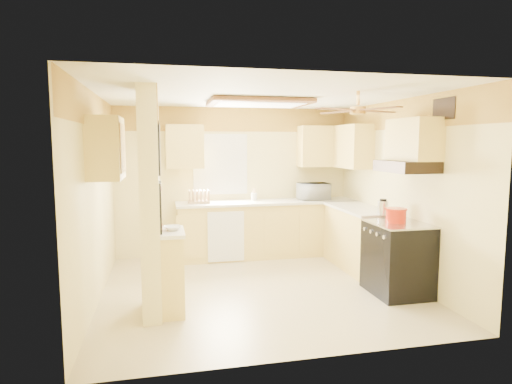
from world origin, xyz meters
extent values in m
plane|color=tan|center=(0.00, 0.00, 0.00)|extent=(4.00, 4.00, 0.00)
plane|color=white|center=(0.00, 0.00, 2.50)|extent=(4.00, 4.00, 0.00)
plane|color=#F0DF92|center=(0.00, 1.90, 1.25)|extent=(4.00, 0.00, 4.00)
plane|color=#F0DF92|center=(0.00, -1.90, 1.25)|extent=(4.00, 0.00, 4.00)
plane|color=#F0DF92|center=(-2.00, 0.00, 1.25)|extent=(0.00, 3.80, 3.80)
plane|color=#F0DF92|center=(2.00, 0.00, 1.25)|extent=(0.00, 3.80, 3.80)
cube|color=#FFD24B|center=(0.00, 1.88, 2.30)|extent=(4.00, 0.02, 0.40)
cube|color=#F0DF92|center=(-1.35, -0.55, 1.25)|extent=(0.20, 0.70, 2.50)
cube|color=#D7BE62|center=(-1.13, -0.55, 0.45)|extent=(0.25, 0.55, 0.90)
cube|color=white|center=(-1.13, -0.55, 0.92)|extent=(0.28, 0.58, 0.04)
cube|color=#D7BE62|center=(0.50, 1.60, 0.45)|extent=(3.00, 0.60, 0.90)
cube|color=#D7BE62|center=(1.70, 0.60, 0.45)|extent=(0.60, 1.40, 0.90)
cube|color=white|center=(0.50, 1.59, 0.92)|extent=(3.04, 0.64, 0.04)
cube|color=white|center=(1.69, 0.60, 0.92)|extent=(0.64, 1.44, 0.04)
cube|color=white|center=(-0.25, 1.29, 0.43)|extent=(0.58, 0.02, 0.80)
cube|color=white|center=(-0.25, 1.89, 1.55)|extent=(0.92, 0.02, 1.02)
cube|color=white|center=(-0.25, 1.89, 1.55)|extent=(0.80, 0.02, 0.90)
cube|color=#D7BE62|center=(-0.85, 1.72, 1.85)|extent=(0.60, 0.35, 0.70)
cube|color=#D7BE62|center=(1.55, 1.72, 1.85)|extent=(0.90, 0.35, 0.70)
cube|color=#D7BE62|center=(1.82, 1.25, 1.85)|extent=(0.35, 1.00, 0.70)
cube|color=#D7BE62|center=(-1.82, -0.25, 1.85)|extent=(0.35, 0.75, 0.70)
cube|color=#D7BE62|center=(1.82, -0.55, 1.95)|extent=(0.35, 0.76, 0.52)
cube|color=black|center=(1.67, -0.55, 0.45)|extent=(0.65, 0.76, 0.90)
cube|color=silver|center=(1.67, -0.55, 0.91)|extent=(0.66, 0.77, 0.02)
cylinder|color=silver|center=(1.34, -0.80, 0.80)|extent=(0.03, 0.05, 0.05)
cylinder|color=silver|center=(1.34, -0.63, 0.80)|extent=(0.03, 0.05, 0.05)
cylinder|color=silver|center=(1.34, -0.47, 0.80)|extent=(0.03, 0.05, 0.05)
cylinder|color=silver|center=(1.34, -0.30, 0.80)|extent=(0.03, 0.05, 0.05)
cube|color=black|center=(1.74, -0.55, 1.62)|extent=(0.50, 0.76, 0.14)
cube|color=black|center=(-1.24, -0.55, 1.85)|extent=(0.02, 0.42, 0.57)
cube|color=white|center=(-1.23, -0.55, 1.85)|extent=(0.01, 0.37, 0.52)
cube|color=black|center=(-1.24, -0.55, 1.20)|extent=(0.02, 0.42, 0.57)
cube|color=yellow|center=(-1.23, -0.55, 1.20)|extent=(0.01, 0.37, 0.52)
cube|color=brown|center=(0.10, 0.50, 2.46)|extent=(1.35, 0.95, 0.06)
cube|color=white|center=(0.10, 0.50, 2.44)|extent=(1.15, 0.75, 0.02)
cylinder|color=gold|center=(1.00, -0.70, 2.42)|extent=(0.04, 0.04, 0.16)
cylinder|color=gold|center=(1.00, -0.70, 2.28)|extent=(0.18, 0.18, 0.08)
cube|color=brown|center=(1.30, -0.59, 2.28)|extent=(0.55, 0.28, 0.01)
cube|color=brown|center=(0.89, -0.40, 2.28)|extent=(0.28, 0.55, 0.01)
cube|color=brown|center=(0.70, -0.81, 2.28)|extent=(0.55, 0.28, 0.01)
cube|color=brown|center=(1.11, -1.00, 2.28)|extent=(0.28, 0.55, 0.01)
cube|color=black|center=(1.98, -0.90, 2.30)|extent=(0.02, 0.40, 0.25)
imported|color=white|center=(1.32, 1.59, 1.08)|extent=(0.52, 0.36, 0.28)
imported|color=white|center=(-1.11, -0.54, 0.96)|extent=(0.22, 0.22, 0.05)
cylinder|color=red|center=(1.65, -0.51, 0.99)|extent=(0.25, 0.25, 0.16)
cylinder|color=red|center=(1.65, -0.51, 1.08)|extent=(0.27, 0.27, 0.02)
cylinder|color=silver|center=(1.70, -0.08, 1.03)|extent=(0.14, 0.14, 0.19)
cylinder|color=black|center=(1.70, -0.08, 1.14)|extent=(0.09, 0.09, 0.03)
cube|color=tan|center=(-0.64, 1.61, 0.96)|extent=(0.37, 0.29, 0.04)
cube|color=tan|center=(-0.79, 1.61, 1.04)|extent=(0.02, 0.24, 0.20)
cube|color=tan|center=(-0.73, 1.61, 1.04)|extent=(0.02, 0.24, 0.20)
cube|color=tan|center=(-0.67, 1.61, 1.04)|extent=(0.02, 0.24, 0.20)
cube|color=tan|center=(-0.61, 1.61, 1.04)|extent=(0.02, 0.24, 0.20)
cube|color=tan|center=(-0.55, 1.61, 1.04)|extent=(0.02, 0.24, 0.20)
cube|color=tan|center=(-0.49, 1.61, 1.04)|extent=(0.02, 0.24, 0.20)
cylinder|color=white|center=(-0.73, 1.61, 1.04)|extent=(0.01, 0.20, 0.20)
cylinder|color=white|center=(-0.61, 1.61, 1.04)|extent=(0.01, 0.20, 0.20)
cylinder|color=white|center=(0.29, 1.69, 1.00)|extent=(0.10, 0.10, 0.13)
cylinder|color=tan|center=(0.31, 1.69, 1.04)|extent=(0.01, 0.01, 0.20)
cylinder|color=tan|center=(0.29, 1.71, 1.04)|extent=(0.01, 0.01, 0.20)
cylinder|color=tan|center=(0.28, 1.69, 1.04)|extent=(0.01, 0.01, 0.20)
cylinder|color=tan|center=(0.30, 1.68, 1.04)|extent=(0.01, 0.01, 0.20)
camera|label=1|loc=(-1.21, -5.32, 1.91)|focal=30.00mm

